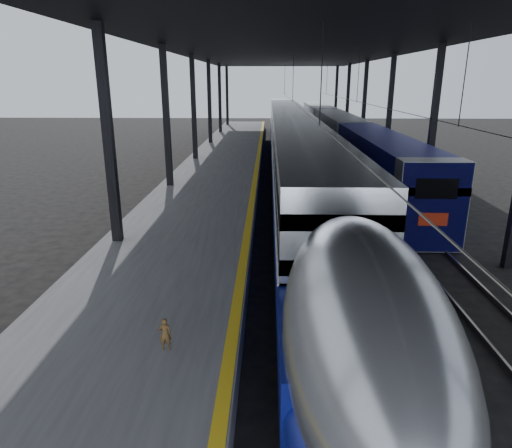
{
  "coord_description": "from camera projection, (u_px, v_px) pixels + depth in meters",
  "views": [
    {
      "loc": [
        0.16,
        -11.94,
        7.04
      ],
      "look_at": [
        -0.28,
        4.05,
        2.0
      ],
      "focal_mm": 32.0,
      "sensor_mm": 36.0,
      "label": 1
    }
  ],
  "objects": [
    {
      "name": "second_train",
      "position": [
        338.0,
        134.0,
        44.79
      ],
      "size": [
        2.85,
        56.05,
        3.93
      ],
      "color": "navy",
      "rests_on": "ground"
    },
    {
      "name": "yellow_strip",
      "position": [
        256.0,
        170.0,
        32.29
      ],
      "size": [
        0.3,
        80.0,
        0.01
      ],
      "primitive_type": "cube",
      "color": "gold",
      "rests_on": "platform"
    },
    {
      "name": "child",
      "position": [
        165.0,
        334.0,
        10.61
      ],
      "size": [
        0.32,
        0.23,
        0.81
      ],
      "primitive_type": "imported",
      "rotation": [
        0.0,
        0.0,
        3.26
      ],
      "color": "#553A1C",
      "rests_on": "platform"
    },
    {
      "name": "platform",
      "position": [
        217.0,
        177.0,
        32.51
      ],
      "size": [
        6.0,
        80.0,
        1.0
      ],
      "primitive_type": "cube",
      "color": "#4C4C4F",
      "rests_on": "ground"
    },
    {
      "name": "tgv_train",
      "position": [
        293.0,
        147.0,
        35.08
      ],
      "size": [
        3.19,
        65.2,
        4.57
      ],
      "color": "#B5B8BD",
      "rests_on": "ground"
    },
    {
      "name": "canopy",
      "position": [
        296.0,
        47.0,
        29.78
      ],
      "size": [
        18.0,
        75.0,
        9.47
      ],
      "color": "black",
      "rests_on": "ground"
    },
    {
      "name": "rails",
      "position": [
        329.0,
        183.0,
        32.43
      ],
      "size": [
        6.52,
        80.0,
        0.16
      ],
      "color": "slate",
      "rests_on": "ground"
    },
    {
      "name": "ground",
      "position": [
        262.0,
        329.0,
        13.5
      ],
      "size": [
        160.0,
        160.0,
        0.0
      ],
      "primitive_type": "plane",
      "color": "black",
      "rests_on": "ground"
    }
  ]
}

